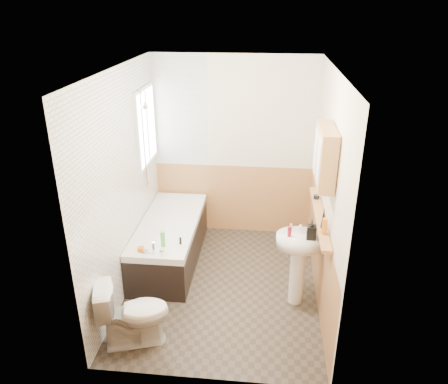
{
  "coord_description": "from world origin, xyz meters",
  "views": [
    {
      "loc": [
        0.46,
        -4.27,
        3.12
      ],
      "look_at": [
        0.0,
        0.15,
        1.15
      ],
      "focal_mm": 35.0,
      "sensor_mm": 36.0,
      "label": 1
    }
  ],
  "objects_px": {
    "sink": "(298,255)",
    "toilet": "(134,313)",
    "pine_shelf": "(320,216)",
    "bathtub": "(170,240)",
    "medicine_cabinet": "(325,156)"
  },
  "relations": [
    {
      "from": "pine_shelf",
      "to": "toilet",
      "type": "bearing_deg",
      "value": -152.6
    },
    {
      "from": "bathtub",
      "to": "pine_shelf",
      "type": "distance_m",
      "value": 1.99
    },
    {
      "from": "bathtub",
      "to": "toilet",
      "type": "bearing_deg",
      "value": -91.15
    },
    {
      "from": "bathtub",
      "to": "medicine_cabinet",
      "type": "height_order",
      "value": "medicine_cabinet"
    },
    {
      "from": "sink",
      "to": "toilet",
      "type": "bearing_deg",
      "value": -161.2
    },
    {
      "from": "bathtub",
      "to": "sink",
      "type": "height_order",
      "value": "sink"
    },
    {
      "from": "toilet",
      "to": "medicine_cabinet",
      "type": "height_order",
      "value": "medicine_cabinet"
    },
    {
      "from": "medicine_cabinet",
      "to": "bathtub",
      "type": "bearing_deg",
      "value": 157.1
    },
    {
      "from": "toilet",
      "to": "pine_shelf",
      "type": "height_order",
      "value": "pine_shelf"
    },
    {
      "from": "bathtub",
      "to": "sink",
      "type": "xyz_separation_m",
      "value": [
        1.57,
        -0.69,
        0.31
      ]
    },
    {
      "from": "bathtub",
      "to": "toilet",
      "type": "height_order",
      "value": "bathtub"
    },
    {
      "from": "toilet",
      "to": "bathtub",
      "type": "bearing_deg",
      "value": -18.45
    },
    {
      "from": "sink",
      "to": "pine_shelf",
      "type": "relative_size",
      "value": 0.65
    },
    {
      "from": "bathtub",
      "to": "sink",
      "type": "distance_m",
      "value": 1.74
    },
    {
      "from": "toilet",
      "to": "pine_shelf",
      "type": "bearing_deg",
      "value": -79.9
    }
  ]
}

